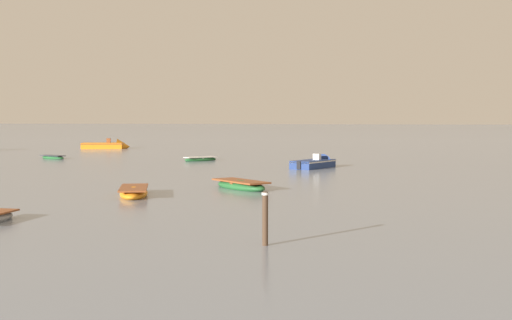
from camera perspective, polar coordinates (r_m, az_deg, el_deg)
name	(u,v)px	position (r m, az deg, el deg)	size (l,w,h in m)	color
motorboat_moored_0	(318,164)	(54.96, 5.10, -0.37)	(3.48, 5.28, 1.71)	navy
rowboat_moored_1	(200,159)	(63.36, -4.59, 0.06)	(3.01, 3.13, 0.51)	#23602D
rowboat_moored_2	(241,186)	(38.38, -1.26, -2.11)	(4.05, 3.89, 0.66)	#23602D
motorboat_moored_2	(110,146)	(89.75, -11.94, 1.10)	(6.34, 3.70, 2.06)	orange
rowboat_moored_3	(134,193)	(35.41, -10.02, -2.65)	(2.64, 4.24, 0.63)	orange
rowboat_moored_5	(53,157)	(68.96, -16.36, 0.20)	(3.14, 2.16, 0.47)	#23602D
mooring_post_right	(265,220)	(21.40, 0.76, -4.96)	(0.22, 0.22, 1.85)	#483323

